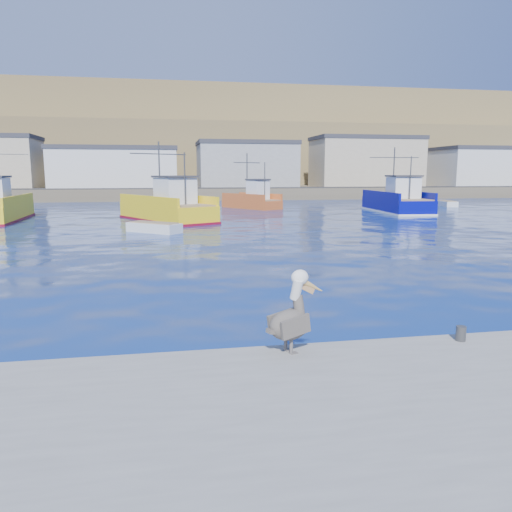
{
  "coord_description": "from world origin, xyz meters",
  "views": [
    {
      "loc": [
        -2.76,
        -12.11,
        3.83
      ],
      "look_at": [
        0.02,
        3.21,
        1.23
      ],
      "focal_mm": 35.0,
      "sensor_mm": 36.0,
      "label": 1
    }
  ],
  "objects": [
    {
      "name": "ground",
      "position": [
        0.0,
        0.0,
        0.0
      ],
      "size": [
        260.0,
        260.0,
        0.0
      ],
      "primitive_type": "plane",
      "color": "navy",
      "rests_on": "ground"
    },
    {
      "name": "dock_bollards",
      "position": [
        0.6,
        -3.4,
        0.65
      ],
      "size": [
        36.2,
        0.2,
        0.3
      ],
      "color": "#4C4C4C",
      "rests_on": "dock"
    },
    {
      "name": "far_shore",
      "position": [
        0.0,
        109.2,
        8.98
      ],
      "size": [
        200.0,
        81.0,
        24.0
      ],
      "color": "brown",
      "rests_on": "ground"
    },
    {
      "name": "trawler_yellow_b",
      "position": [
        -2.56,
        28.84,
        1.0
      ],
      "size": [
        8.09,
        11.01,
        6.42
      ],
      "color": "yellow",
      "rests_on": "ground"
    },
    {
      "name": "trawler_blue",
      "position": [
        19.72,
        33.85,
        1.0
      ],
      "size": [
        5.03,
        10.71,
        6.41
      ],
      "color": "#030681",
      "rests_on": "ground"
    },
    {
      "name": "boat_orange",
      "position": [
        6.62,
        41.39,
        0.98
      ],
      "size": [
        5.99,
        7.41,
        5.92
      ],
      "color": "#C65824",
      "rests_on": "ground"
    },
    {
      "name": "skiff_mid",
      "position": [
        -3.53,
        20.83,
        0.26
      ],
      "size": [
        3.69,
        3.47,
        0.82
      ],
      "color": "silver",
      "rests_on": "ground"
    },
    {
      "name": "skiff_far",
      "position": [
        29.28,
        40.96,
        0.26
      ],
      "size": [
        1.87,
        3.88,
        0.81
      ],
      "color": "silver",
      "rests_on": "ground"
    },
    {
      "name": "pelican",
      "position": [
        -0.5,
        -3.4,
        1.17
      ],
      "size": [
        1.24,
        0.77,
        1.56
      ],
      "color": "#595451",
      "rests_on": "dock"
    }
  ]
}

